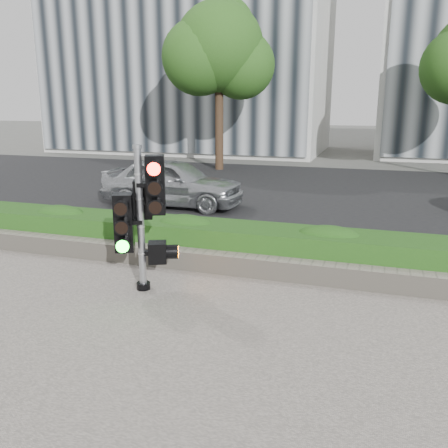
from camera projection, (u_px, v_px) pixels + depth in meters
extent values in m
plane|color=#51514C|center=(196.00, 321.00, 6.49)|extent=(120.00, 120.00, 0.00)
cube|color=#9E9389|center=(94.00, 440.00, 4.18)|extent=(16.00, 11.00, 0.03)
cube|color=black|center=(305.00, 193.00, 15.71)|extent=(60.00, 13.00, 0.02)
cube|color=gray|center=(253.00, 251.00, 9.38)|extent=(60.00, 0.25, 0.12)
cube|color=gray|center=(236.00, 264.00, 8.19)|extent=(12.00, 0.32, 0.34)
cube|color=#3D7D26|center=(246.00, 244.00, 8.75)|extent=(12.00, 1.00, 0.68)
cube|color=#B7B7B2|center=(193.00, 24.00, 28.50)|extent=(16.00, 9.00, 15.00)
cylinder|color=black|center=(219.00, 124.00, 20.69)|extent=(0.36, 0.36, 4.03)
sphere|color=#1D3D11|center=(219.00, 47.00, 19.91)|extent=(3.74, 3.74, 3.74)
sphere|color=#1D3D11|center=(241.00, 65.00, 20.16)|extent=(2.88, 2.88, 2.88)
sphere|color=#1D3D11|center=(200.00, 57.00, 19.83)|extent=(3.17, 3.17, 3.17)
sphere|color=#1D3D11|center=(224.00, 27.00, 20.36)|extent=(2.59, 2.59, 2.59)
cylinder|color=black|center=(143.00, 286.00, 7.53)|extent=(0.22, 0.22, 0.11)
cylinder|color=gray|center=(141.00, 221.00, 7.27)|extent=(0.11, 0.11, 2.22)
cylinder|color=gray|center=(137.00, 147.00, 6.99)|extent=(0.14, 0.14, 0.05)
cube|color=#FF1107|center=(156.00, 185.00, 7.12)|extent=(0.37, 0.37, 0.89)
cube|color=#14E51E|center=(124.00, 223.00, 7.22)|extent=(0.37, 0.37, 0.89)
cube|color=black|center=(143.00, 199.00, 7.44)|extent=(0.37, 0.37, 0.61)
cube|color=orange|center=(157.00, 252.00, 7.45)|extent=(0.37, 0.37, 0.33)
imported|color=#A6A9AD|center=(172.00, 182.00, 13.48)|extent=(4.06, 1.64, 1.38)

